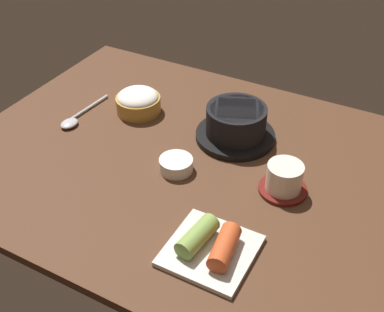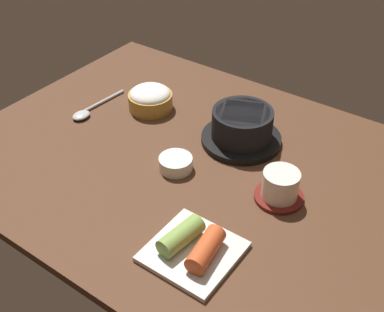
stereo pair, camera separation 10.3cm
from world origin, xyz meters
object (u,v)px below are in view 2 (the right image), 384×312
Objects in this scene: rice_bowl at (150,98)px; banchan_cup_center at (176,163)px; stone_pot at (242,128)px; kimchi_plate at (193,247)px; tea_cup_with_saucer at (279,188)px; spoon at (88,111)px.

rice_bowl reaches higher than banchan_cup_center.
banchan_cup_center is at bearing -110.62° from stone_pot.
stone_pot reaches higher than rice_bowl.
kimchi_plate is at bearing -45.66° from banchan_cup_center.
stone_pot is 1.22× the size of kimchi_plate.
stone_pot is 1.86× the size of tea_cup_with_saucer.
tea_cup_with_saucer reaches higher than rice_bowl.
rice_bowl is at bearing -178.08° from stone_pot.
rice_bowl is 43.35cm from tea_cup_with_saucer.
banchan_cup_center is at bearing -8.65° from spoon.
tea_cup_with_saucer reaches higher than kimchi_plate.
spoon is (-47.48, 21.74, -1.08)cm from kimchi_plate.
spoon is at bearing -135.67° from rice_bowl.
rice_bowl is 25.12cm from banchan_cup_center.
banchan_cup_center is (-22.13, -4.00, -1.52)cm from tea_cup_with_saucer.
tea_cup_with_saucer is 1.37× the size of banchan_cup_center.
tea_cup_with_saucer is at bearing -0.74° from spoon.
tea_cup_with_saucer reaches higher than banchan_cup_center.
tea_cup_with_saucer is (41.77, -11.60, 0.15)cm from rice_bowl.
rice_bowl reaches higher than spoon.
tea_cup_with_saucer is 21.80cm from kimchi_plate.
banchan_cup_center is (19.64, -15.60, -1.37)cm from rice_bowl.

